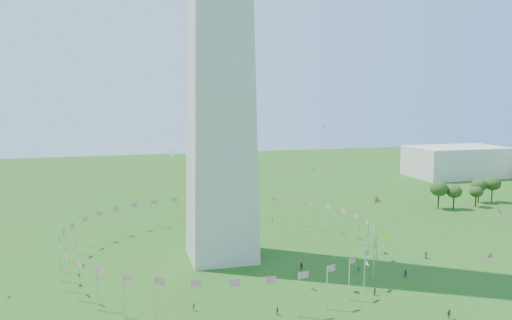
{
  "coord_description": "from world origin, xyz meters",
  "views": [
    {
      "loc": [
        -26.1,
        -75.88,
        42.42
      ],
      "look_at": [
        5.28,
        35.0,
        27.82
      ],
      "focal_mm": 35.0,
      "sensor_mm": 36.0,
      "label": 1
    }
  ],
  "objects": [
    {
      "name": "flag_ring",
      "position": [
        -0.0,
        50.0,
        4.5
      ],
      "size": [
        80.24,
        80.24,
        9.0
      ],
      "color": "silver",
      "rests_on": "ground"
    },
    {
      "name": "crowd",
      "position": [
        14.45,
        5.9,
        0.89
      ],
      "size": [
        90.21,
        69.36,
        2.03
      ],
      "color": "#1A4228",
      "rests_on": "ground"
    },
    {
      "name": "tree_line_east",
      "position": [
        114.85,
        85.27,
        4.87
      ],
      "size": [
        53.61,
        15.73,
        10.46
      ],
      "color": "#32541C",
      "rests_on": "ground"
    },
    {
      "name": "kites_aloft",
      "position": [
        13.08,
        21.92,
        19.74
      ],
      "size": [
        101.25,
        57.28,
        30.62
      ],
      "color": "yellow",
      "rests_on": "ground"
    },
    {
      "name": "gov_building_east_a",
      "position": [
        150.0,
        150.0,
        8.0
      ],
      "size": [
        50.0,
        30.0,
        16.0
      ],
      "primitive_type": "cube",
      "color": "beige",
      "rests_on": "ground"
    }
  ]
}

